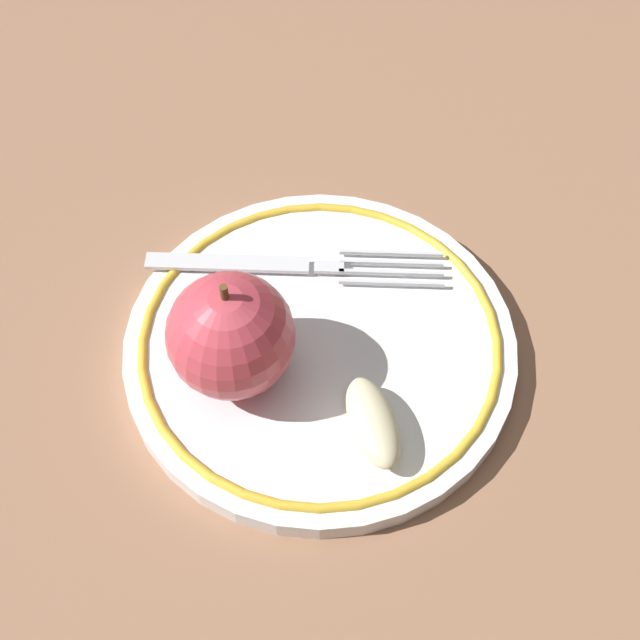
# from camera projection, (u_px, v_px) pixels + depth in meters

# --- Properties ---
(ground_plane) EXTENTS (2.00, 2.00, 0.00)m
(ground_plane) POSITION_uv_depth(u_px,v_px,m) (306.00, 331.00, 0.56)
(ground_plane) COLOR #92674C
(plate) EXTENTS (0.24, 0.24, 0.02)m
(plate) POSITION_uv_depth(u_px,v_px,m) (320.00, 346.00, 0.55)
(plate) COLOR white
(plate) RESTS_ON ground_plane
(apple_red_whole) EXTENTS (0.07, 0.07, 0.08)m
(apple_red_whole) POSITION_uv_depth(u_px,v_px,m) (231.00, 335.00, 0.50)
(apple_red_whole) COLOR #C6404F
(apple_red_whole) RESTS_ON plate
(apple_slice_front) EXTENTS (0.06, 0.06, 0.02)m
(apple_slice_front) POSITION_uv_depth(u_px,v_px,m) (373.00, 422.00, 0.50)
(apple_slice_front) COLOR beige
(apple_slice_front) RESTS_ON plate
(fork) EXTENTS (0.19, 0.08, 0.00)m
(fork) POSITION_uv_depth(u_px,v_px,m) (286.00, 265.00, 0.57)
(fork) COLOR silver
(fork) RESTS_ON plate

